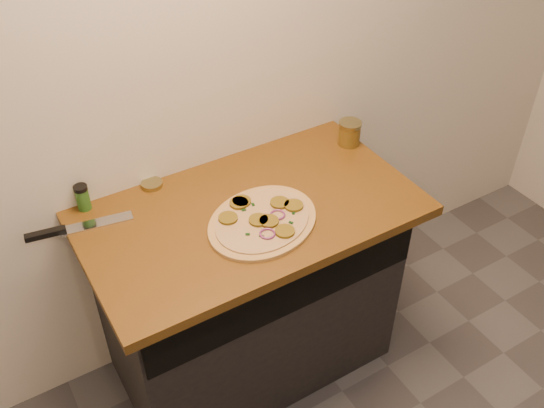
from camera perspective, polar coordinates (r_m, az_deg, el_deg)
cabinet at (r=2.50m, az=-2.20°, el=-8.32°), size 1.10×0.60×0.86m
countertop at (r=2.17m, az=-2.10°, el=-0.77°), size 1.20×0.70×0.04m
pizza at (r=2.09m, az=-0.90°, el=-1.54°), size 0.54×0.54×0.03m
chefs_knife at (r=2.17m, az=-18.49°, el=-2.23°), size 0.36×0.10×0.02m
mason_jar_lid at (r=2.30m, az=-11.24°, el=1.85°), size 0.10×0.10×0.02m
salsa_jar at (r=2.48m, az=7.30°, el=6.66°), size 0.09×0.09×0.10m
spice_shaker at (r=2.22m, az=-17.40°, el=0.60°), size 0.05×0.05×0.10m
flour_spill at (r=2.17m, az=1.49°, el=-0.09°), size 0.20×0.20×0.00m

